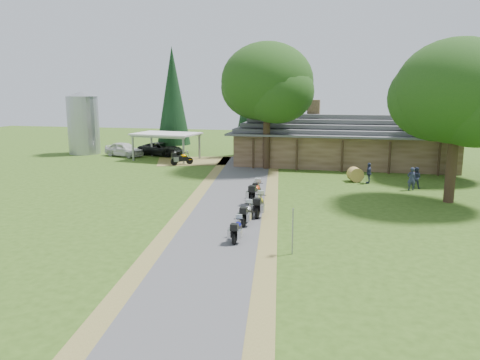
% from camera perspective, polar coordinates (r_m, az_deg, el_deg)
% --- Properties ---
extents(ground, '(120.00, 120.00, 0.00)m').
position_cam_1_polar(ground, '(24.26, -2.73, -6.29)').
color(ground, '#2F4A14').
rests_on(ground, ground).
extents(driveway, '(51.95, 51.95, 0.00)m').
position_cam_1_polar(driveway, '(28.10, -1.53, -3.86)').
color(driveway, '#404042').
rests_on(driveway, ground).
extents(lodge, '(21.40, 9.40, 4.90)m').
position_cam_1_polar(lodge, '(46.56, 12.48, 4.87)').
color(lodge, brown).
rests_on(lodge, ground).
extents(silo, '(3.78, 3.78, 6.99)m').
position_cam_1_polar(silo, '(56.02, -18.57, 6.62)').
color(silo, gray).
rests_on(silo, ground).
extents(carport, '(6.92, 5.08, 2.78)m').
position_cam_1_polar(carport, '(49.19, -8.93, 4.06)').
color(carport, silver).
rests_on(carport, ground).
extents(car_white_sedan, '(4.29, 6.40, 1.97)m').
position_cam_1_polar(car_white_sedan, '(52.59, -13.96, 3.87)').
color(car_white_sedan, silver).
rests_on(car_white_sedan, ground).
extents(car_dark_suv, '(3.65, 6.05, 2.16)m').
position_cam_1_polar(car_dark_suv, '(52.50, -9.62, 4.13)').
color(car_dark_suv, black).
rests_on(car_dark_suv, ground).
extents(motorcycle_row_a, '(0.61, 1.70, 1.15)m').
position_cam_1_polar(motorcycle_row_a, '(22.69, -0.36, -5.98)').
color(motorcycle_row_a, '#0D0D80').
rests_on(motorcycle_row_a, ground).
extents(motorcycle_row_b, '(0.67, 1.83, 1.23)m').
position_cam_1_polar(motorcycle_row_b, '(25.44, 0.86, -4.01)').
color(motorcycle_row_b, '#A3A5AA').
rests_on(motorcycle_row_b, ground).
extents(motorcycle_row_c, '(0.68, 1.97, 1.34)m').
position_cam_1_polar(motorcycle_row_c, '(27.13, 2.38, -2.95)').
color(motorcycle_row_c, gold).
rests_on(motorcycle_row_c, ground).
extents(motorcycle_row_d, '(0.81, 2.15, 1.45)m').
position_cam_1_polar(motorcycle_row_d, '(30.14, 1.93, -1.43)').
color(motorcycle_row_d, red).
rests_on(motorcycle_row_d, ground).
extents(motorcycle_row_e, '(0.65, 1.76, 1.18)m').
position_cam_1_polar(motorcycle_row_e, '(31.90, 2.05, -0.98)').
color(motorcycle_row_e, black).
rests_on(motorcycle_row_e, ground).
extents(motorcycle_carport_a, '(1.95, 1.76, 1.36)m').
position_cam_1_polar(motorcycle_carport_a, '(45.66, -7.10, 2.69)').
color(motorcycle_carport_a, '#E99B00').
rests_on(motorcycle_carport_a, ground).
extents(person_a, '(0.65, 0.54, 1.98)m').
position_cam_1_polar(person_a, '(36.00, 20.18, 0.37)').
color(person_a, '#2D3351').
rests_on(person_a, ground).
extents(person_b, '(0.62, 0.53, 1.86)m').
position_cam_1_polar(person_b, '(36.88, 20.66, 0.48)').
color(person_b, '#2D3351').
rests_on(person_b, ground).
extents(person_c, '(0.42, 0.56, 1.91)m').
position_cam_1_polar(person_c, '(37.65, 15.44, 1.04)').
color(person_c, '#2D3351').
rests_on(person_c, ground).
extents(hay_bale, '(1.37, 1.31, 1.12)m').
position_cam_1_polar(hay_bale, '(38.21, 13.87, 0.65)').
color(hay_bale, '#AA813E').
rests_on(hay_bale, ground).
extents(sign_post, '(0.38, 0.06, 2.10)m').
position_cam_1_polar(sign_post, '(20.83, 6.44, -6.26)').
color(sign_post, gray).
rests_on(sign_post, ground).
extents(oak_lodge_left, '(8.23, 8.23, 12.74)m').
position_cam_1_polar(oak_lodge_left, '(42.73, 3.31, 9.85)').
color(oak_lodge_left, '#153811').
rests_on(oak_lodge_left, ground).
extents(oak_lodge_right, '(7.54, 7.54, 9.95)m').
position_cam_1_polar(oak_lodge_right, '(42.18, 25.01, 6.94)').
color(oak_lodge_right, '#153811').
rests_on(oak_lodge_right, ground).
extents(oak_driveway, '(7.73, 7.73, 11.46)m').
position_cam_1_polar(oak_driveway, '(32.58, 24.83, 7.40)').
color(oak_driveway, '#153811').
rests_on(oak_driveway, ground).
extents(cedar_near, '(3.94, 3.94, 11.93)m').
position_cam_1_polar(cedar_near, '(51.00, 1.55, 9.59)').
color(cedar_near, black).
rests_on(cedar_near, ground).
extents(cedar_far, '(3.79, 3.79, 11.94)m').
position_cam_1_polar(cedar_far, '(54.19, -8.18, 9.57)').
color(cedar_far, black).
rests_on(cedar_far, ground).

